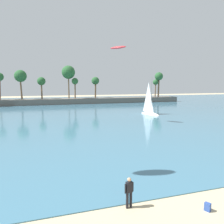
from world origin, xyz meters
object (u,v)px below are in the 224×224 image
(backpack_by_trailer, at_px, (208,207))
(sailboat_mid_bay, at_px, (150,111))
(person_at_waterline, at_px, (129,192))
(kite_aloft_low_near_shore, at_px, (118,47))

(backpack_by_trailer, relative_size, sailboat_mid_bay, 0.05)
(person_at_waterline, height_order, backpack_by_trailer, person_at_waterline)
(person_at_waterline, distance_m, backpack_by_trailer, 4.12)
(kite_aloft_low_near_shore, bearing_deg, backpack_by_trailer, -46.16)
(person_at_waterline, relative_size, kite_aloft_low_near_shore, 0.56)
(backpack_by_trailer, height_order, sailboat_mid_bay, sailboat_mid_bay)
(backpack_by_trailer, bearing_deg, sailboat_mid_bay, 67.33)
(person_at_waterline, xyz_separation_m, kite_aloft_low_near_shore, (8.01, 24.57, 11.44))
(person_at_waterline, height_order, kite_aloft_low_near_shore, kite_aloft_low_near_shore)
(person_at_waterline, relative_size, sailboat_mid_bay, 0.20)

